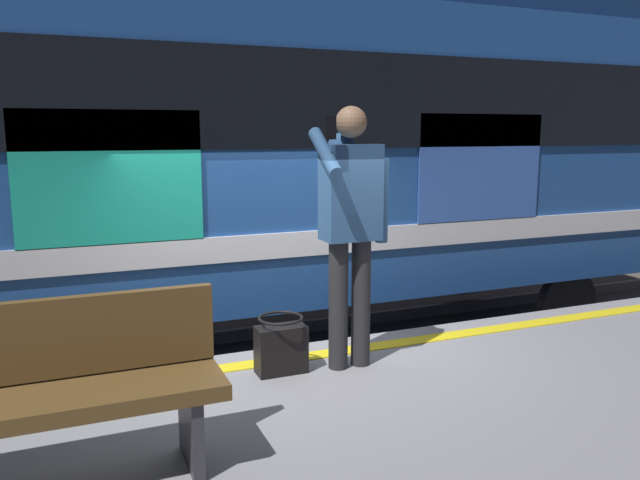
{
  "coord_description": "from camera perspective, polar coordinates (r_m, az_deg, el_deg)",
  "views": [
    {
      "loc": [
        1.66,
        4.57,
        2.69
      ],
      "look_at": [
        -0.11,
        0.3,
        1.89
      ],
      "focal_mm": 35.35,
      "sensor_mm": 36.0,
      "label": 1
    }
  ],
  "objects": [
    {
      "name": "bench",
      "position": [
        3.34,
        -23.56,
        -12.27
      ],
      "size": [
        1.66,
        0.44,
        0.9
      ],
      "color": "brown",
      "rests_on": "platform"
    },
    {
      "name": "track_rail_near",
      "position": [
        6.94,
        -7.17,
        -12.33
      ],
      "size": [
        18.18,
        0.08,
        0.16
      ],
      "primitive_type": "cube",
      "color": "slate",
      "rests_on": "ground"
    },
    {
      "name": "track_rail_far",
      "position": [
        8.24,
        -9.87,
        -8.76
      ],
      "size": [
        18.18,
        0.08,
        0.16
      ],
      "primitive_type": "cube",
      "color": "slate",
      "rests_on": "ground"
    },
    {
      "name": "handbag",
      "position": [
        4.54,
        -3.55,
        -9.62
      ],
      "size": [
        0.36,
        0.32,
        0.41
      ],
      "color": "black",
      "rests_on": "platform"
    },
    {
      "name": "passenger",
      "position": [
        4.45,
        2.76,
        2.21
      ],
      "size": [
        0.57,
        0.55,
        1.87
      ],
      "color": "#262628",
      "rests_on": "platform"
    },
    {
      "name": "safety_line",
      "position": [
        4.89,
        -1.23,
        -10.49
      ],
      "size": [
        13.71,
        0.16,
        0.01
      ],
      "primitive_type": "cube",
      "color": "yellow",
      "rests_on": "platform"
    },
    {
      "name": "train_carriage",
      "position": [
        7.28,
        -4.46,
        8.75
      ],
      "size": [
        10.67,
        2.81,
        4.03
      ],
      "color": "#1E478C",
      "rests_on": "ground"
    },
    {
      "name": "ground_plane",
      "position": [
        5.56,
        -2.38,
        -19.09
      ],
      "size": [
        25.06,
        25.06,
        0.0
      ],
      "primitive_type": "plane",
      "color": "#4C4742"
    }
  ]
}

